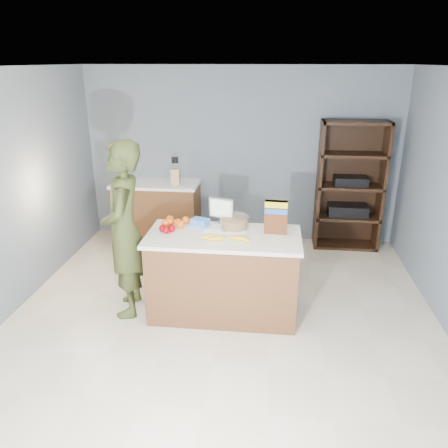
# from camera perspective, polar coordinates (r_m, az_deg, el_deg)

# --- Properties ---
(floor) EXTENTS (4.50, 5.00, 0.02)m
(floor) POSITION_cam_1_polar(r_m,az_deg,el_deg) (4.56, -0.51, -13.41)
(floor) COLOR beige
(floor) RESTS_ON ground
(walls) EXTENTS (4.52, 5.02, 2.51)m
(walls) POSITION_cam_1_polar(r_m,az_deg,el_deg) (3.89, -0.59, 7.20)
(walls) COLOR slate
(walls) RESTS_ON ground
(counter_peninsula) EXTENTS (1.56, 0.76, 0.90)m
(counter_peninsula) POSITION_cam_1_polar(r_m,az_deg,el_deg) (4.61, -0.07, -7.04)
(counter_peninsula) COLOR brown
(counter_peninsula) RESTS_ON ground
(back_cabinet) EXTENTS (1.24, 0.62, 0.90)m
(back_cabinet) POSITION_cam_1_polar(r_m,az_deg,el_deg) (6.53, -8.67, 1.59)
(back_cabinet) COLOR brown
(back_cabinet) RESTS_ON ground
(shelving_unit) EXTENTS (0.90, 0.40, 1.80)m
(shelving_unit) POSITION_cam_1_polar(r_m,az_deg,el_deg) (6.42, 16.00, 4.56)
(shelving_unit) COLOR black
(shelving_unit) RESTS_ON ground
(person) EXTENTS (0.57, 0.75, 1.85)m
(person) POSITION_cam_1_polar(r_m,az_deg,el_deg) (4.57, -12.88, -0.82)
(person) COLOR #333C1A
(person) RESTS_ON ground
(knife_block) EXTENTS (0.12, 0.10, 0.31)m
(knife_block) POSITION_cam_1_polar(r_m,az_deg,el_deg) (6.25, -6.36, 6.27)
(knife_block) COLOR tan
(knife_block) RESTS_ON back_cabinet
(envelopes) EXTENTS (0.43, 0.14, 0.00)m
(envelopes) POSITION_cam_1_polar(r_m,az_deg,el_deg) (4.49, 0.02, -0.97)
(envelopes) COLOR white
(envelopes) RESTS_ON counter_peninsula
(bananas) EXTENTS (0.52, 0.16, 0.04)m
(bananas) POSITION_cam_1_polar(r_m,az_deg,el_deg) (4.27, 0.40, -1.88)
(bananas) COLOR yellow
(bananas) RESTS_ON counter_peninsula
(apples) EXTENTS (0.17, 0.31, 0.08)m
(apples) POSITION_cam_1_polar(r_m,az_deg,el_deg) (4.54, -7.36, -0.41)
(apples) COLOR #870108
(apples) RESTS_ON counter_peninsula
(oranges) EXTENTS (0.27, 0.23, 0.08)m
(oranges) POSITION_cam_1_polar(r_m,az_deg,el_deg) (4.67, -6.43, 0.27)
(oranges) COLOR #F25E0F
(oranges) RESTS_ON counter_peninsula
(blue_carton) EXTENTS (0.21, 0.17, 0.08)m
(blue_carton) POSITION_cam_1_polar(r_m,az_deg,el_deg) (4.64, -3.13, 0.22)
(blue_carton) COLOR blue
(blue_carton) RESTS_ON counter_peninsula
(salad_bowl) EXTENTS (0.30, 0.30, 0.13)m
(salad_bowl) POSITION_cam_1_polar(r_m,az_deg,el_deg) (4.58, 1.36, 0.20)
(salad_bowl) COLOR #267219
(salad_bowl) RESTS_ON counter_peninsula
(tv) EXTENTS (0.28, 0.12, 0.28)m
(tv) POSITION_cam_1_polar(r_m,az_deg,el_deg) (4.67, -0.33, 1.95)
(tv) COLOR silver
(tv) RESTS_ON counter_peninsula
(cereal_box) EXTENTS (0.23, 0.10, 0.34)m
(cereal_box) POSITION_cam_1_polar(r_m,az_deg,el_deg) (4.41, 6.81, 1.21)
(cereal_box) COLOR #592B14
(cereal_box) RESTS_ON counter_peninsula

